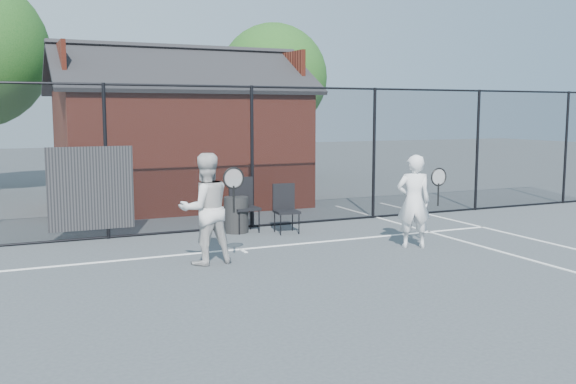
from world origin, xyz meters
name	(u,v)px	position (x,y,z in m)	size (l,w,h in m)	color
ground	(315,292)	(0.00, 0.00, 0.00)	(80.00, 80.00, 0.00)	#3E4447
court_lines	(366,320)	(0.00, -1.32, 0.01)	(11.02, 18.00, 0.01)	white
fence	(192,162)	(-0.30, 5.00, 1.45)	(22.04, 3.00, 3.00)	black
clubhouse	(180,144)	(0.50, 9.00, 1.61)	(6.50, 4.36, 4.19)	maroon
tree_right	(273,78)	(5.50, 14.50, 3.71)	(3.97, 3.97, 5.70)	#382216
player_front	(414,201)	(2.94, 1.90, 0.85)	(0.81, 0.66, 1.69)	white
player_back	(205,209)	(-0.87, 2.22, 0.90)	(1.00, 0.75, 1.80)	silver
chair_left	(245,206)	(0.67, 4.56, 0.54)	(0.52, 0.54, 1.09)	black
chair_right	(287,209)	(1.40, 4.11, 0.49)	(0.47, 0.49, 0.97)	black
waste_bin	(236,215)	(0.49, 4.60, 0.37)	(0.50, 0.50, 0.73)	#252525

